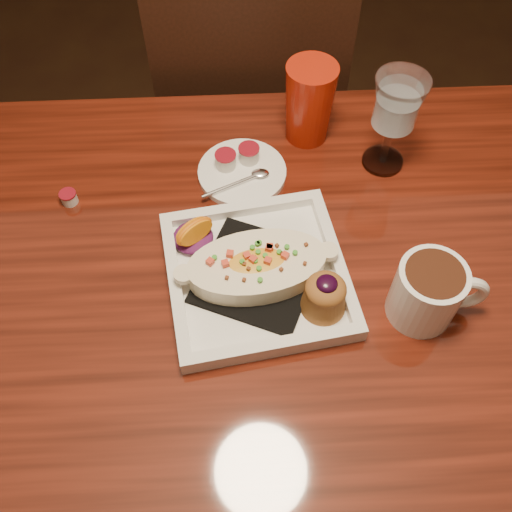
{
  "coord_description": "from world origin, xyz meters",
  "views": [
    {
      "loc": [
        -0.04,
        -0.44,
        1.51
      ],
      "look_at": [
        -0.01,
        0.05,
        0.77
      ],
      "focal_mm": 40.0,
      "sensor_mm": 36.0,
      "label": 1
    }
  ],
  "objects_px": {
    "goblet": "(396,108)",
    "red_tumbler": "(309,103)",
    "coffee_mug": "(430,291)",
    "chair_far": "(250,122)",
    "table": "(265,319)",
    "saucer": "(240,170)",
    "plate": "(263,272)"
  },
  "relations": [
    {
      "from": "chair_far",
      "to": "red_tumbler",
      "type": "relative_size",
      "value": 6.19
    },
    {
      "from": "table",
      "to": "goblet",
      "type": "xyz_separation_m",
      "value": [
        0.22,
        0.26,
        0.22
      ]
    },
    {
      "from": "coffee_mug",
      "to": "saucer",
      "type": "distance_m",
      "value": 0.39
    },
    {
      "from": "coffee_mug",
      "to": "saucer",
      "type": "bearing_deg",
      "value": 135.81
    },
    {
      "from": "chair_far",
      "to": "saucer",
      "type": "bearing_deg",
      "value": 85.48
    },
    {
      "from": "coffee_mug",
      "to": "table",
      "type": "bearing_deg",
      "value": 172.03
    },
    {
      "from": "table",
      "to": "coffee_mug",
      "type": "distance_m",
      "value": 0.28
    },
    {
      "from": "chair_far",
      "to": "saucer",
      "type": "distance_m",
      "value": 0.47
    },
    {
      "from": "coffee_mug",
      "to": "goblet",
      "type": "relative_size",
      "value": 0.76
    },
    {
      "from": "saucer",
      "to": "table",
      "type": "bearing_deg",
      "value": -82.69
    },
    {
      "from": "table",
      "to": "goblet",
      "type": "distance_m",
      "value": 0.41
    },
    {
      "from": "coffee_mug",
      "to": "goblet",
      "type": "distance_m",
      "value": 0.31
    },
    {
      "from": "goblet",
      "to": "saucer",
      "type": "height_order",
      "value": "goblet"
    },
    {
      "from": "table",
      "to": "chair_far",
      "type": "xyz_separation_m",
      "value": [
        -0.0,
        0.63,
        -0.15
      ]
    },
    {
      "from": "table",
      "to": "goblet",
      "type": "bearing_deg",
      "value": 48.62
    },
    {
      "from": "chair_far",
      "to": "saucer",
      "type": "relative_size",
      "value": 5.96
    },
    {
      "from": "saucer",
      "to": "red_tumbler",
      "type": "xyz_separation_m",
      "value": [
        0.13,
        0.09,
        0.06
      ]
    },
    {
      "from": "table",
      "to": "saucer",
      "type": "distance_m",
      "value": 0.26
    },
    {
      "from": "chair_far",
      "to": "coffee_mug",
      "type": "bearing_deg",
      "value": 108.78
    },
    {
      "from": "coffee_mug",
      "to": "saucer",
      "type": "relative_size",
      "value": 0.89
    },
    {
      "from": "chair_far",
      "to": "plate",
      "type": "bearing_deg",
      "value": 89.58
    },
    {
      "from": "table",
      "to": "coffee_mug",
      "type": "relative_size",
      "value": 10.8
    },
    {
      "from": "goblet",
      "to": "red_tumbler",
      "type": "height_order",
      "value": "goblet"
    },
    {
      "from": "table",
      "to": "red_tumbler",
      "type": "relative_size",
      "value": 9.98
    },
    {
      "from": "plate",
      "to": "table",
      "type": "bearing_deg",
      "value": -81.52
    },
    {
      "from": "table",
      "to": "goblet",
      "type": "relative_size",
      "value": 8.2
    },
    {
      "from": "coffee_mug",
      "to": "chair_far",
      "type": "bearing_deg",
      "value": 112.3
    },
    {
      "from": "chair_far",
      "to": "goblet",
      "type": "bearing_deg",
      "value": 120.96
    },
    {
      "from": "chair_far",
      "to": "red_tumbler",
      "type": "distance_m",
      "value": 0.45
    },
    {
      "from": "red_tumbler",
      "to": "saucer",
      "type": "bearing_deg",
      "value": -143.8
    },
    {
      "from": "coffee_mug",
      "to": "goblet",
      "type": "bearing_deg",
      "value": 94.52
    },
    {
      "from": "goblet",
      "to": "red_tumbler",
      "type": "distance_m",
      "value": 0.16
    }
  ]
}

